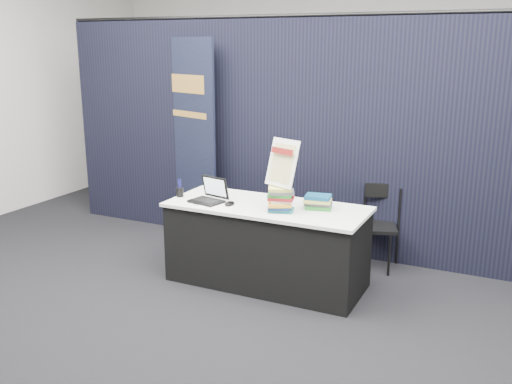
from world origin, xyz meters
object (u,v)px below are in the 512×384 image
Objects in this scene: laptop at (208,196)px; pullup_banner at (189,150)px; book_stack_tall at (280,199)px; info_sign at (282,163)px; stacking_chair at (378,222)px; book_stack_short at (318,202)px; display_table at (267,244)px.

laptop is 0.15× the size of pullup_banner.
pullup_banner reaches higher than laptop.
info_sign reaches higher than book_stack_tall.
book_stack_tall is 0.29× the size of stacking_chair.
stacking_chair is (1.33, 1.00, -0.35)m from laptop.
book_stack_tall is at bearing -139.66° from book_stack_short.
book_stack_short is at bearing 11.58° from display_table.
pullup_banner reaches higher than book_stack_short.
display_table is at bearing 26.20° from laptop.
info_sign is at bearing 14.81° from laptop.
pullup_banner is at bearing 155.38° from book_stack_short.
info_sign is at bearing 90.00° from book_stack_tall.
laptop is at bearing -156.15° from info_sign.
display_table is at bearing -168.42° from book_stack_short.
laptop is at bearing 179.89° from book_stack_tall.
pullup_banner reaches higher than info_sign.
book_stack_tall is at bearing -15.07° from pullup_banner.
laptop reaches higher than display_table.
book_stack_short is (0.98, 0.22, 0.01)m from laptop.
book_stack_tall is (0.19, -0.13, 0.48)m from display_table.
pullup_banner is at bearing 141.98° from laptop.
display_table is 0.63m from book_stack_short.
book_stack_short is (0.45, 0.09, 0.44)m from display_table.
book_stack_tall is 1.24m from stacking_chair.
book_stack_tall is (0.72, -0.00, 0.05)m from laptop.
pullup_banner is (-1.87, 0.86, 0.17)m from book_stack_short.
laptop is 1.41m from pullup_banner.
display_table is 0.53m from book_stack_tall.
pullup_banner is at bearing 146.10° from book_stack_tall.
book_stack_tall reaches higher than book_stack_short.
info_sign is 0.52× the size of stacking_chair.
laptop reaches higher than book_stack_tall.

